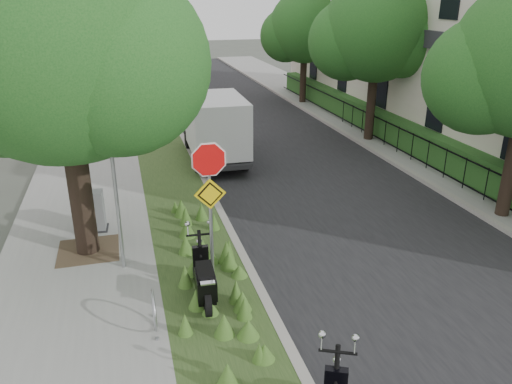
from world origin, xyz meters
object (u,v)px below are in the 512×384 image
at_px(box_truck, 215,125).
at_px(utility_cabinet, 90,212).
at_px(scooter_near, 205,284).
at_px(sign_assembly, 210,186).

distance_m(box_truck, utility_cabinet, 6.71).
relative_size(box_truck, utility_cabinet, 4.50).
relative_size(scooter_near, box_truck, 0.38).
height_order(scooter_near, utility_cabinet, utility_cabinet).
bearing_deg(sign_assembly, utility_cabinet, 126.94).
distance_m(sign_assembly, utility_cabinet, 4.56).
bearing_deg(box_truck, utility_cabinet, -129.51).
bearing_deg(utility_cabinet, box_truck, 50.49).
bearing_deg(sign_assembly, box_truck, 78.72).
bearing_deg(sign_assembly, scooter_near, -113.96).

